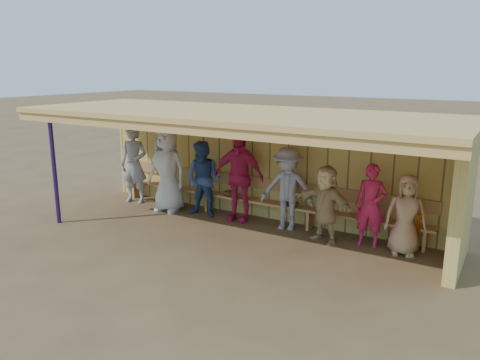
# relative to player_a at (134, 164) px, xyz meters

# --- Properties ---
(ground) EXTENTS (90.00, 90.00, 0.00)m
(ground) POSITION_rel_player_a_xyz_m (3.28, -0.67, -0.97)
(ground) COLOR brown
(ground) RESTS_ON ground
(player_a) EXTENTS (0.80, 0.62, 1.95)m
(player_a) POSITION_rel_player_a_xyz_m (0.00, 0.00, 0.00)
(player_a) COLOR #96949C
(player_a) RESTS_ON ground
(player_b) EXTENTS (1.01, 0.70, 2.00)m
(player_b) POSITION_rel_player_a_xyz_m (1.18, -0.14, 0.03)
(player_b) COLOR silver
(player_b) RESTS_ON ground
(player_c) EXTENTS (0.92, 0.76, 1.73)m
(player_c) POSITION_rel_player_a_xyz_m (2.15, -0.03, -0.11)
(player_c) COLOR #2F4D81
(player_c) RESTS_ON ground
(player_d) EXTENTS (1.22, 0.62, 1.99)m
(player_d) POSITION_rel_player_a_xyz_m (2.97, 0.14, 0.02)
(player_d) COLOR #D52257
(player_d) RESTS_ON ground
(player_e) EXTENTS (1.22, 0.83, 1.75)m
(player_e) POSITION_rel_player_a_xyz_m (4.15, 0.14, -0.10)
(player_e) COLOR #94939B
(player_e) RESTS_ON ground
(player_f) EXTENTS (1.48, 0.92, 1.53)m
(player_f) POSITION_rel_player_a_xyz_m (5.09, -0.13, -0.21)
(player_f) COLOR #DCB67B
(player_f) RESTS_ON ground
(player_g) EXTENTS (0.60, 0.42, 1.59)m
(player_g) POSITION_rel_player_a_xyz_m (5.91, 0.09, -0.18)
(player_g) COLOR #D2214E
(player_g) RESTS_ON ground
(player_h) EXTENTS (0.84, 0.67, 1.49)m
(player_h) POSITION_rel_player_a_xyz_m (6.57, 0.01, -0.23)
(player_h) COLOR tan
(player_h) RESTS_ON ground
(dugout_structure) EXTENTS (8.80, 3.20, 2.50)m
(dugout_structure) POSITION_rel_player_a_xyz_m (3.67, 0.01, 0.72)
(dugout_structure) COLOR #D6B75B
(dugout_structure) RESTS_ON ground
(bench) EXTENTS (7.60, 0.34, 0.93)m
(bench) POSITION_rel_player_a_xyz_m (3.28, 0.44, -0.44)
(bench) COLOR tan
(bench) RESTS_ON ground
(dugout_equipment) EXTENTS (6.20, 0.62, 0.80)m
(dugout_equipment) POSITION_rel_player_a_xyz_m (3.27, 0.31, -0.48)
(dugout_equipment) COLOR orange
(dugout_equipment) RESTS_ON ground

